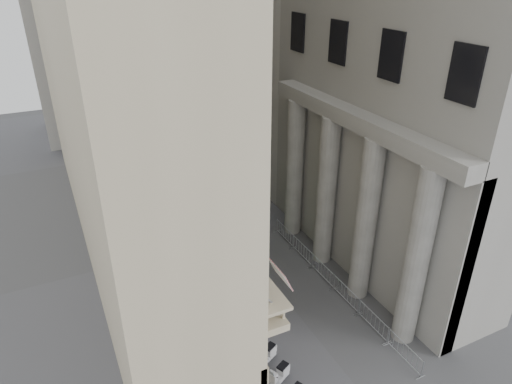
# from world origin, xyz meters

# --- Properties ---
(iron_fence) EXTENTS (0.30, 28.00, 1.40)m
(iron_fence) POSITION_xyz_m (-4.30, 18.00, 0.00)
(iron_fence) COLOR black
(iron_fence) RESTS_ON ground
(blue_awning) EXTENTS (1.60, 3.00, 3.00)m
(blue_awning) POSITION_xyz_m (4.15, 26.00, 0.00)
(blue_awning) COLOR navy
(blue_awning) RESTS_ON ground
(scooter_1) EXTENTS (1.50, 1.12, 1.50)m
(scooter_1) POSITION_xyz_m (-3.28, 6.10, 0.00)
(scooter_1) COLOR silver
(scooter_1) RESTS_ON ground
(scooter_2) EXTENTS (1.50, 1.12, 1.50)m
(scooter_2) POSITION_xyz_m (-3.28, 7.46, 0.00)
(scooter_2) COLOR silver
(scooter_2) RESTS_ON ground
(scooter_3) EXTENTS (1.50, 1.12, 1.50)m
(scooter_3) POSITION_xyz_m (-3.28, 8.81, 0.00)
(scooter_3) COLOR silver
(scooter_3) RESTS_ON ground
(scooter_4) EXTENTS (1.50, 1.12, 1.50)m
(scooter_4) POSITION_xyz_m (-3.28, 10.16, 0.00)
(scooter_4) COLOR silver
(scooter_4) RESTS_ON ground
(scooter_5) EXTENTS (1.50, 1.12, 1.50)m
(scooter_5) POSITION_xyz_m (-3.28, 11.51, 0.00)
(scooter_5) COLOR silver
(scooter_5) RESTS_ON ground
(scooter_6) EXTENTS (1.50, 1.12, 1.50)m
(scooter_6) POSITION_xyz_m (-3.28, 12.86, 0.00)
(scooter_6) COLOR silver
(scooter_6) RESTS_ON ground
(scooter_7) EXTENTS (1.50, 1.12, 1.50)m
(scooter_7) POSITION_xyz_m (-3.28, 14.21, 0.00)
(scooter_7) COLOR silver
(scooter_7) RESTS_ON ground
(scooter_8) EXTENTS (1.50, 1.12, 1.50)m
(scooter_8) POSITION_xyz_m (-3.28, 15.56, 0.00)
(scooter_8) COLOR silver
(scooter_8) RESTS_ON ground
(scooter_9) EXTENTS (1.50, 1.12, 1.50)m
(scooter_9) POSITION_xyz_m (-3.28, 16.91, 0.00)
(scooter_9) COLOR silver
(scooter_9) RESTS_ON ground
(scooter_10) EXTENTS (1.50, 1.12, 1.50)m
(scooter_10) POSITION_xyz_m (-3.28, 18.26, 0.00)
(scooter_10) COLOR silver
(scooter_10) RESTS_ON ground
(scooter_11) EXTENTS (1.50, 1.12, 1.50)m
(scooter_11) POSITION_xyz_m (-3.28, 19.61, 0.00)
(scooter_11) COLOR silver
(scooter_11) RESTS_ON ground
(scooter_12) EXTENTS (1.50, 1.12, 1.50)m
(scooter_12) POSITION_xyz_m (-3.28, 20.96, 0.00)
(scooter_12) COLOR silver
(scooter_12) RESTS_ON ground
(scooter_13) EXTENTS (1.50, 1.12, 1.50)m
(scooter_13) POSITION_xyz_m (-3.28, 22.31, 0.00)
(scooter_13) COLOR silver
(scooter_13) RESTS_ON ground
(barrier_0) EXTENTS (0.60, 2.40, 1.10)m
(barrier_0) POSITION_xyz_m (3.13, 4.64, 0.00)
(barrier_0) COLOR #ADAFB5
(barrier_0) RESTS_ON ground
(barrier_1) EXTENTS (0.60, 2.40, 1.10)m
(barrier_1) POSITION_xyz_m (3.13, 7.14, 0.00)
(barrier_1) COLOR #ADAFB5
(barrier_1) RESTS_ON ground
(barrier_2) EXTENTS (0.60, 2.40, 1.10)m
(barrier_2) POSITION_xyz_m (3.13, 9.64, 0.00)
(barrier_2) COLOR #ADAFB5
(barrier_2) RESTS_ON ground
(barrier_3) EXTENTS (0.60, 2.40, 1.10)m
(barrier_3) POSITION_xyz_m (3.13, 12.14, 0.00)
(barrier_3) COLOR #ADAFB5
(barrier_3) RESTS_ON ground
(barrier_4) EXTENTS (0.60, 2.40, 1.10)m
(barrier_4) POSITION_xyz_m (3.13, 14.64, 0.00)
(barrier_4) COLOR #ADAFB5
(barrier_4) RESTS_ON ground
(barrier_5) EXTENTS (0.60, 2.40, 1.10)m
(barrier_5) POSITION_xyz_m (3.13, 17.14, 0.00)
(barrier_5) COLOR #ADAFB5
(barrier_5) RESTS_ON ground
(security_tent) EXTENTS (3.64, 3.64, 2.96)m
(security_tent) POSITION_xyz_m (-1.33, 21.83, 2.47)
(security_tent) COLOR silver
(security_tent) RESTS_ON ground
(street_lamp) EXTENTS (2.50, 0.61, 7.70)m
(street_lamp) POSITION_xyz_m (-3.92, 26.06, 4.56)
(street_lamp) COLOR gray
(street_lamp) RESTS_ON ground
(info_kiosk) EXTENTS (0.33, 0.83, 1.71)m
(info_kiosk) POSITION_xyz_m (-3.01, 17.56, 0.86)
(info_kiosk) COLOR black
(info_kiosk) RESTS_ON ground
(pedestrian_a) EXTENTS (0.72, 0.58, 1.71)m
(pedestrian_a) POSITION_xyz_m (-0.44, 28.62, 0.85)
(pedestrian_a) COLOR black
(pedestrian_a) RESTS_ON ground
(pedestrian_b) EXTENTS (1.08, 0.97, 1.84)m
(pedestrian_b) POSITION_xyz_m (1.38, 32.33, 0.92)
(pedestrian_b) COLOR black
(pedestrian_b) RESTS_ON ground
(pedestrian_c) EXTENTS (0.94, 0.92, 1.63)m
(pedestrian_c) POSITION_xyz_m (-0.14, 31.96, 0.81)
(pedestrian_c) COLOR black
(pedestrian_c) RESTS_ON ground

